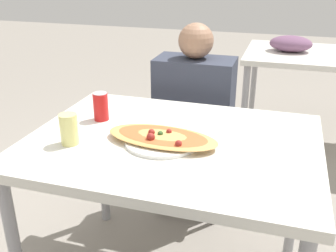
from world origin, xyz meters
name	(u,v)px	position (x,y,z in m)	size (l,w,h in m)	color
dining_table	(172,156)	(0.00, 0.00, 0.69)	(1.15, 0.88, 0.77)	silver
chair_far_seated	(197,127)	(-0.07, 0.77, 0.49)	(0.40, 0.40, 0.88)	#4C4C4C
person_seated	(194,107)	(-0.07, 0.66, 0.66)	(0.43, 0.27, 1.13)	#2D2D38
pizza_main	(162,138)	(-0.03, -0.04, 0.79)	(0.46, 0.30, 0.06)	white
soda_can	(101,106)	(-0.36, 0.11, 0.83)	(0.07, 0.07, 0.12)	red
drink_glass	(69,129)	(-0.37, -0.16, 0.83)	(0.07, 0.07, 0.12)	#E0DB7F
background_table	(313,61)	(0.60, 1.80, 0.71)	(1.10, 0.80, 0.89)	silver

